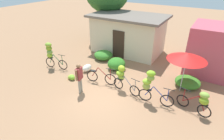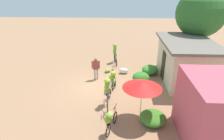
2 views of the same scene
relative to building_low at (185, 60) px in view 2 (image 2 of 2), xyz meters
The scene contains 16 objects.
ground_plane 6.31m from the building_low, 75.87° to the right, with size 60.00×60.00×0.00m, color #9E7251.
building_low is the anchor object (origin of this frame).
shop_pink 6.12m from the building_low, ahead, with size 3.20×2.80×2.90m, color #C34E5E.
tree_behind_building 4.26m from the building_low, 150.68° to the left, with size 3.76×3.76×6.14m.
hedge_bush_front_left 2.63m from the building_low, 109.36° to the right, with size 1.33×1.23×0.63m, color #3B842C.
hedge_bush_front_right 3.34m from the building_low, 76.42° to the right, with size 1.12×1.17×0.74m, color #337C25.
hedge_bush_mid 5.93m from the building_low, 29.59° to the right, with size 1.33×1.29×0.55m, color #3B7D25.
market_umbrella 5.97m from the building_low, 35.79° to the right, with size 1.88×1.88×2.14m.
bicycle_leftmost 5.81m from the building_low, 120.24° to the right, with size 1.62×0.43×1.71m.
bicycle_near_pile 5.15m from the building_low, 80.46° to the right, with size 1.75×0.38×1.00m.
bicycle_center_loaded 5.48m from the building_low, 66.55° to the right, with size 1.63×0.46×1.41m.
bicycle_by_shop 6.41m from the building_low, 54.44° to the right, with size 1.68×0.44×1.68m.
bicycle_rightmost 7.68m from the building_low, 40.14° to the right, with size 1.52×0.58×1.17m.
banana_pile_on_ground 5.73m from the building_low, 99.10° to the right, with size 0.58×0.51×0.28m.
produce_sack 4.48m from the building_low, 99.35° to the right, with size 0.70×0.44×0.44m, color silver.
person_vendor 6.27m from the building_low, 86.36° to the right, with size 0.27×0.57×1.63m.
Camera 2 is at (11.38, 1.47, 6.21)m, focal length 31.04 mm.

